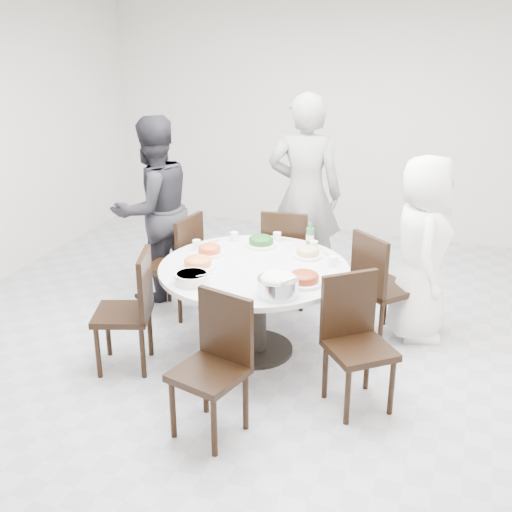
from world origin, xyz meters
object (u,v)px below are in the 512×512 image
(rice_bowl, at_px, (278,287))
(chair_n, at_px, (287,256))
(chair_nw, at_px, (173,264))
(chair_sw, at_px, (122,311))
(chair_se, at_px, (360,346))
(dining_table, at_px, (254,309))
(diner_left, at_px, (154,209))
(diner_right, at_px, (422,249))
(beverage_bottle, at_px, (310,236))
(chair_ne, at_px, (385,286))
(chair_s, at_px, (208,370))
(diner_middle, at_px, (305,195))
(soup_bowl, at_px, (192,278))

(rice_bowl, bearing_deg, chair_n, 103.53)
(chair_nw, height_order, chair_sw, same)
(chair_n, relative_size, rice_bowl, 3.21)
(chair_se, bearing_deg, rice_bowl, 135.87)
(dining_table, height_order, diner_left, diner_left)
(diner_right, bearing_deg, chair_se, 155.70)
(chair_nw, relative_size, chair_se, 1.00)
(dining_table, distance_m, beverage_bottle, 0.79)
(chair_sw, height_order, diner_right, diner_right)
(chair_sw, relative_size, beverage_bottle, 4.20)
(dining_table, distance_m, diner_right, 1.48)
(chair_ne, xyz_separation_m, chair_s, (-0.88, -1.72, 0.00))
(chair_nw, bearing_deg, chair_sw, 10.76)
(dining_table, distance_m, chair_n, 1.01)
(chair_nw, distance_m, chair_se, 2.11)
(diner_middle, bearing_deg, beverage_bottle, 99.90)
(dining_table, bearing_deg, chair_n, 90.86)
(dining_table, relative_size, rice_bowl, 5.07)
(beverage_bottle, bearing_deg, chair_n, 125.59)
(chair_nw, distance_m, beverage_bottle, 1.31)
(dining_table, relative_size, chair_n, 1.58)
(chair_ne, height_order, rice_bowl, chair_ne)
(diner_right, bearing_deg, diner_middle, 49.15)
(dining_table, bearing_deg, soup_bowl, -125.81)
(chair_nw, relative_size, diner_middle, 0.49)
(chair_nw, distance_m, diner_left, 0.59)
(rice_bowl, bearing_deg, chair_s, -110.51)
(soup_bowl, bearing_deg, diner_right, 37.30)
(chair_nw, bearing_deg, beverage_bottle, 101.43)
(dining_table, relative_size, chair_s, 1.58)
(chair_se, distance_m, diner_middle, 2.15)
(chair_ne, bearing_deg, chair_nw, 44.90)
(chair_ne, distance_m, chair_s, 1.93)
(dining_table, xyz_separation_m, chair_ne, (0.96, 0.58, 0.10))
(dining_table, distance_m, diner_middle, 1.50)
(chair_se, bearing_deg, soup_bowl, 138.70)
(dining_table, xyz_separation_m, chair_se, (0.94, -0.51, 0.10))
(dining_table, relative_size, beverage_bottle, 6.64)
(chair_ne, distance_m, chair_se, 1.09)
(chair_nw, height_order, diner_right, diner_right)
(diner_right, bearing_deg, chair_sw, 109.61)
(diner_left, bearing_deg, diner_right, 120.02)
(chair_n, distance_m, beverage_bottle, 0.68)
(chair_se, xyz_separation_m, diner_right, (0.28, 1.23, 0.31))
(chair_nw, distance_m, chair_sw, 1.01)
(chair_ne, bearing_deg, dining_table, 72.29)
(chair_n, relative_size, chair_se, 1.00)
(dining_table, distance_m, chair_sw, 1.04)
(dining_table, distance_m, chair_nw, 1.05)
(beverage_bottle, bearing_deg, chair_nw, -175.98)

